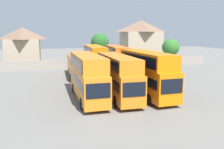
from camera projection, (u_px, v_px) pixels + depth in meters
The scene contains 12 objects.
ground at pixel (92, 72), 43.93m from camera, with size 140.00×140.00×0.00m, color slate.
depot_boundary_wall at pixel (87, 63), 49.09m from camera, with size 56.00×0.50×1.80m, color gray.
bus_1 at pixel (87, 74), 25.43m from camera, with size 2.74×10.89×4.88m.
bus_2 at pixel (118, 74), 26.24m from camera, with size 2.66×11.18×4.71m.
bus_3 at pixel (146, 71), 26.86m from camera, with size 3.07×10.98×5.07m.
bus_4 at pixel (77, 65), 38.48m from camera, with size 2.76×10.39×3.44m.
bus_5 at pixel (95, 59), 39.42m from camera, with size 2.79×11.80×5.06m.
bus_6 at pixel (116, 59), 40.49m from camera, with size 3.26×11.17×4.95m.
house_terrace_left at pixel (23, 46), 52.45m from camera, with size 7.48×8.35×8.44m.
house_terrace_centre at pixel (141, 40), 60.61m from camera, with size 9.76×7.70×10.40m.
tree_left_of_lot at pixel (171, 48), 51.19m from camera, with size 3.75×3.75×5.94m.
tree_right_of_lot at pixel (100, 43), 51.56m from camera, with size 3.95×3.95×7.10m.
Camera 1 is at (-7.32, -24.89, 7.16)m, focal length 37.50 mm.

